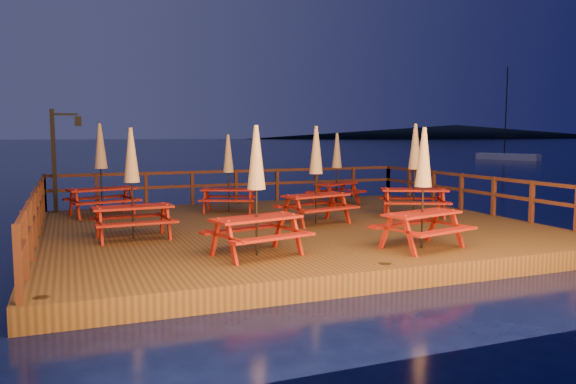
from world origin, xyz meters
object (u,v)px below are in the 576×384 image
Objects in this scene: lamp_post at (59,151)px; picnic_table_1 at (101,168)px; picnic_table_2 at (337,167)px; picnic_table_0 at (316,173)px; sailboat at (507,157)px.

lamp_post is 1.66m from picnic_table_1.
lamp_post is 1.16× the size of picnic_table_1.
lamp_post reaches higher than picnic_table_2.
picnic_table_0 is at bearing -47.67° from picnic_table_1.
lamp_post is 49.92m from sailboat.
picnic_table_0 is 0.97× the size of picnic_table_1.
sailboat is at bearing 12.39° from picnic_table_2.
sailboat is 49.68m from picnic_table_1.
picnic_table_0 is 4.01m from picnic_table_2.
lamp_post reaches higher than picnic_table_0.
picnic_table_2 is at bearing -159.93° from sailboat.
sailboat is at bearing 28.60° from picnic_table_0.
lamp_post is at bearing 129.56° from picnic_table_0.
picnic_table_0 is at bearing -37.28° from lamp_post.
lamp_post is 1.21× the size of picnic_table_0.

